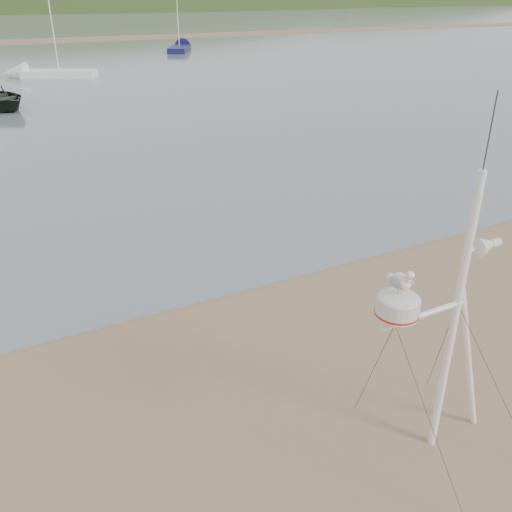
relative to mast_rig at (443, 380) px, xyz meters
name	(u,v)px	position (x,y,z in m)	size (l,w,h in m)	color
ground	(155,510)	(-3.48, 0.76, -1.08)	(560.00, 560.00, 0.00)	#80624A
hill_ridge	(9,65)	(15.04, 235.76, -20.78)	(620.00, 180.00, 80.00)	#223315
mast_rig	(443,380)	(0.00, 0.00, 0.00)	(1.99, 2.12, 4.48)	white
sailboat_blue_far	(182,47)	(16.68, 52.05, -0.78)	(4.76, 6.82, 6.83)	#131545
sailboat_white_near	(36,74)	(0.52, 37.81, -0.78)	(6.40, 4.40, 6.40)	white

